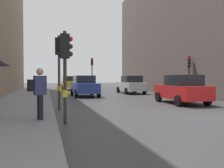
# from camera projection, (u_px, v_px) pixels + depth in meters

# --- Properties ---
(ground_plane) EXTENTS (120.00, 120.00, 0.00)m
(ground_plane) POSITION_uv_depth(u_px,v_px,m) (192.00, 116.00, 10.14)
(ground_plane) COLOR #38383A
(sidewalk_kerb) EXTENTS (3.44, 40.00, 0.16)m
(sidewalk_kerb) POSITION_uv_depth(u_px,v_px,m) (21.00, 104.00, 13.99)
(sidewalk_kerb) COLOR gray
(sidewalk_kerb) RESTS_ON ground
(building_facade_right) EXTENTS (12.00, 27.83, 13.15)m
(building_facade_right) POSITION_uv_depth(u_px,v_px,m) (216.00, 31.00, 25.68)
(building_facade_right) COLOR #5B514C
(building_facade_right) RESTS_ON ground
(traffic_light_far_median) EXTENTS (0.25, 0.43, 3.98)m
(traffic_light_far_median) POSITION_uv_depth(u_px,v_px,m) (92.00, 68.00, 29.16)
(traffic_light_far_median) COLOR #2D2D2D
(traffic_light_far_median) RESTS_ON ground
(traffic_light_mid_street) EXTENTS (0.37, 0.44, 3.35)m
(traffic_light_mid_street) POSITION_uv_depth(u_px,v_px,m) (189.00, 69.00, 19.50)
(traffic_light_mid_street) COLOR #2D2D2D
(traffic_light_mid_street) RESTS_ON ground
(traffic_light_near_left) EXTENTS (0.44, 0.26, 3.20)m
(traffic_light_near_left) POSITION_uv_depth(u_px,v_px,m) (66.00, 60.00, 8.33)
(traffic_light_near_left) COLOR #2D2D2D
(traffic_light_near_left) RESTS_ON ground
(traffic_light_near_right) EXTENTS (0.44, 0.37, 3.66)m
(traffic_light_near_right) POSITION_uv_depth(u_px,v_px,m) (59.00, 59.00, 11.92)
(traffic_light_near_right) COLOR #2D2D2D
(traffic_light_near_right) RESTS_ON ground
(car_blue_van) EXTENTS (2.09, 4.24, 1.76)m
(car_blue_van) POSITION_uv_depth(u_px,v_px,m) (84.00, 86.00, 20.49)
(car_blue_van) COLOR navy
(car_blue_van) RESTS_ON ground
(car_yellow_taxi) EXTENTS (2.27, 4.32, 1.76)m
(car_yellow_taxi) POSITION_uv_depth(u_px,v_px,m) (70.00, 83.00, 31.33)
(car_yellow_taxi) COLOR yellow
(car_yellow_taxi) RESTS_ON ground
(car_red_sedan) EXTENTS (2.16, 4.27, 1.76)m
(car_red_sedan) POSITION_uv_depth(u_px,v_px,m) (182.00, 89.00, 14.79)
(car_red_sedan) COLOR red
(car_red_sedan) RESTS_ON ground
(car_silver_hatchback) EXTENTS (2.04, 4.21, 1.76)m
(car_silver_hatchback) POSITION_uv_depth(u_px,v_px,m) (131.00, 85.00, 24.07)
(car_silver_hatchback) COLOR #BCBCC1
(car_silver_hatchback) RESTS_ON ground
(pedestrian_with_grey_backpack) EXTENTS (0.65, 0.42, 1.77)m
(pedestrian_with_grey_backpack) POSITION_uv_depth(u_px,v_px,m) (39.00, 90.00, 8.30)
(pedestrian_with_grey_backpack) COLOR black
(pedestrian_with_grey_backpack) RESTS_ON sidewalk_kerb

